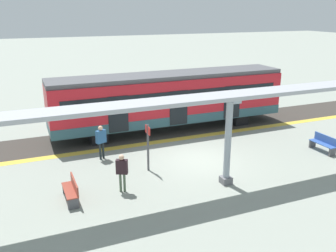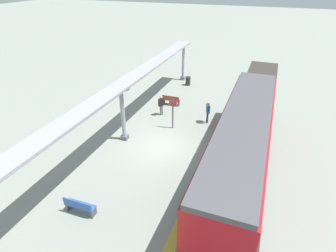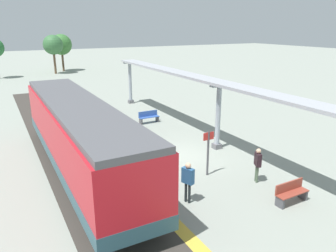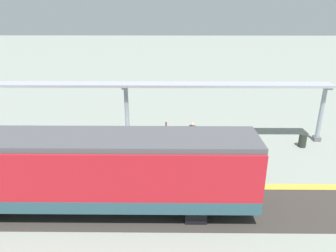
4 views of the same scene
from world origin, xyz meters
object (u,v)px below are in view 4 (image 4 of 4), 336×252
Objects in this scene: passenger_waiting_near_edge at (197,157)px; passenger_by_the_benches at (193,132)px; bench_mid_platform at (22,141)px; trash_bin at (303,140)px; canopy_pillar_nearest at (321,114)px; canopy_pillar_second at (127,113)px; bench_near_end at (224,140)px; train_near_carriage at (88,172)px; platform_info_sign at (166,136)px.

passenger_by_the_benches is at bearing 0.36° from passenger_waiting_near_edge.
bench_mid_platform is 1.73× the size of trash_bin.
canopy_pillar_second is at bearing 90.00° from canopy_pillar_nearest.
bench_near_end and bench_mid_platform have the same top height.
train_near_carriage is 8.85× the size of passenger_by_the_benches.
passenger_waiting_near_edge is at bearing -58.36° from train_near_carriage.
train_near_carriage is at bearing 120.03° from canopy_pillar_nearest.
trash_bin reaches higher than bench_near_end.
passenger_waiting_near_edge is at bearing -179.64° from passenger_by_the_benches.
trash_bin is 0.54× the size of passenger_by_the_benches.
trash_bin reaches higher than bench_mid_platform.
train_near_carriage is 6.12m from platform_info_sign.
passenger_by_the_benches is at bearing -88.55° from bench_mid_platform.
train_near_carriage reaches higher than bench_mid_platform.
platform_info_sign is (-1.48, 3.65, 0.89)m from bench_near_end.
bench_near_end is (-1.03, -6.26, -1.45)m from canopy_pillar_second.
trash_bin is at bearing -90.19° from passenger_by_the_benches.
bench_mid_platform is at bearing 90.81° from trash_bin.
platform_info_sign reaches higher than trash_bin.
platform_info_sign is at bearing 104.01° from canopy_pillar_nearest.
bench_mid_platform is 0.94× the size of passenger_by_the_benches.
platform_info_sign is 2.74m from passenger_waiting_near_edge.
passenger_waiting_near_edge is (-3.42, -10.88, 0.63)m from bench_mid_platform.
passenger_waiting_near_edge reaches higher than passenger_by_the_benches.
train_near_carriage is at bearing 148.00° from platform_info_sign.
canopy_pillar_nearest reaches higher than bench_near_end.
canopy_pillar_nearest is at bearing -80.90° from bench_near_end.
bench_mid_platform is at bearing 82.12° from platform_info_sign.
passenger_waiting_near_edge is at bearing -137.39° from canopy_pillar_second.
platform_info_sign is at bearing -97.88° from bench_mid_platform.
canopy_pillar_second is 11.44m from trash_bin.
canopy_pillar_nearest is 19.35m from bench_mid_platform.
canopy_pillar_nearest is 4.29× the size of trash_bin.
platform_info_sign is 1.28× the size of passenger_waiting_near_edge.
train_near_carriage is 15.35m from canopy_pillar_nearest.
platform_info_sign reaches higher than bench_mid_platform.
platform_info_sign reaches higher than passenger_by_the_benches.
canopy_pillar_nearest is at bearing -54.12° from trash_bin.
canopy_pillar_second is at bearing 42.61° from passenger_waiting_near_edge.
train_near_carriage is 9.46× the size of bench_near_end.
platform_info_sign is at bearing 112.10° from bench_near_end.
trash_bin is (-0.98, -11.31, -1.46)m from canopy_pillar_second.
passenger_by_the_benches reaches higher than trash_bin.
passenger_by_the_benches is (0.02, 7.04, 0.57)m from trash_bin.
bench_near_end is 0.94× the size of passenger_by_the_benches.
canopy_pillar_second is at bearing -4.66° from train_near_carriage.
passenger_by_the_benches is (-0.96, -4.26, -0.89)m from canopy_pillar_second.
passenger_by_the_benches is (1.55, -1.65, -0.32)m from platform_info_sign.
train_near_carriage is 9.68m from bench_near_end.
platform_info_sign reaches higher than passenger_waiting_near_edge.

